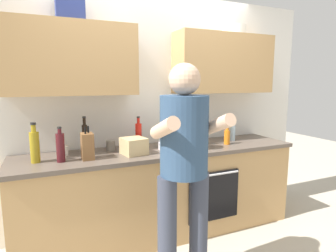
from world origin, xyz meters
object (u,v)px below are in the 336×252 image
(potted_herb, at_px, (200,134))
(bottle_juice, at_px, (227,136))
(bottle_wine, at_px, (60,147))
(bottle_syrup, at_px, (204,136))
(cup_coffee, at_px, (64,151))
(bottle_water, at_px, (233,133))
(bottle_soy, at_px, (85,138))
(knife_block, at_px, (87,146))
(mixing_bowl, at_px, (172,145))
(person_standing, at_px, (184,162))
(bottle_hotsauce, at_px, (139,135))
(cup_stoneware, at_px, (111,145))
(bottle_oil, at_px, (35,146))
(grocery_bag_bread, at_px, (134,146))

(potted_herb, bearing_deg, bottle_juice, 9.87)
(bottle_wine, bearing_deg, bottle_syrup, 3.58)
(cup_coffee, bearing_deg, bottle_water, -2.84)
(bottle_soy, xyz_separation_m, knife_block, (-0.01, -0.21, -0.04))
(bottle_soy, bearing_deg, mixing_bowl, -9.94)
(mixing_bowl, relative_size, potted_herb, 1.03)
(knife_block, bearing_deg, person_standing, -53.09)
(bottle_syrup, bearing_deg, potted_herb, -133.44)
(bottle_water, relative_size, bottle_hotsauce, 0.68)
(potted_herb, bearing_deg, cup_stoneware, 161.48)
(bottle_oil, bearing_deg, potted_herb, -4.45)
(bottle_syrup, distance_m, grocery_bag_bread, 0.81)
(potted_herb, bearing_deg, bottle_oil, 175.55)
(bottle_wine, height_order, bottle_juice, bottle_wine)
(bottle_hotsauce, distance_m, grocery_bag_bread, 0.24)
(person_standing, xyz_separation_m, cup_stoneware, (-0.31, 0.98, -0.06))
(bottle_syrup, relative_size, grocery_bag_bread, 1.09)
(bottle_water, bearing_deg, cup_coffee, 177.16)
(person_standing, height_order, bottle_syrup, person_standing)
(bottle_soy, distance_m, cup_stoneware, 0.26)
(bottle_syrup, xyz_separation_m, bottle_water, (0.41, 0.05, -0.01))
(grocery_bag_bread, bearing_deg, cup_stoneware, 127.47)
(cup_stoneware, height_order, knife_block, knife_block)
(mixing_bowl, distance_m, potted_herb, 0.30)
(cup_stoneware, bearing_deg, bottle_soy, -175.85)
(bottle_soy, relative_size, potted_herb, 1.28)
(bottle_juice, distance_m, grocery_bag_bread, 1.05)
(cup_coffee, distance_m, potted_herb, 1.31)
(cup_coffee, height_order, potted_herb, potted_herb)
(bottle_oil, relative_size, mixing_bowl, 1.20)
(bottle_oil, xyz_separation_m, bottle_hotsauce, (0.95, 0.15, -0.01))
(bottle_oil, distance_m, mixing_bowl, 1.26)
(bottle_water, relative_size, cup_stoneware, 2.15)
(bottle_syrup, bearing_deg, person_standing, -128.29)
(bottle_wine, height_order, bottle_water, bottle_wine)
(grocery_bag_bread, bearing_deg, bottle_wine, -179.60)
(bottle_soy, xyz_separation_m, bottle_hotsauce, (0.53, 0.00, -0.02))
(person_standing, xyz_separation_m, bottle_oil, (-0.98, 0.82, 0.03))
(bottle_juice, xyz_separation_m, potted_herb, (-0.38, -0.07, 0.07))
(cup_stoneware, bearing_deg, bottle_juice, -10.05)
(bottle_hotsauce, bearing_deg, bottle_soy, -179.67)
(person_standing, relative_size, bottle_syrup, 7.22)
(bottle_soy, height_order, bottle_hotsauce, bottle_soy)
(bottle_juice, height_order, bottle_oil, bottle_oil)
(person_standing, relative_size, grocery_bag_bread, 7.87)
(bottle_soy, bearing_deg, bottle_hotsauce, 0.33)
(cup_coffee, distance_m, knife_block, 0.31)
(bottle_syrup, bearing_deg, bottle_soy, 174.43)
(person_standing, bearing_deg, knife_block, 126.91)
(bottle_water, height_order, cup_coffee, bottle_water)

